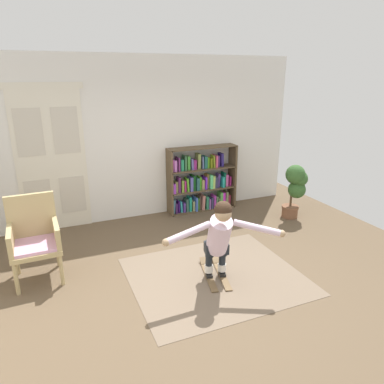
{
  "coord_description": "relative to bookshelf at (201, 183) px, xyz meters",
  "views": [
    {
      "loc": [
        -1.66,
        -3.66,
        2.58
      ],
      "look_at": [
        0.13,
        0.57,
        1.05
      ],
      "focal_mm": 33.42,
      "sensor_mm": 36.0,
      "label": 1
    }
  ],
  "objects": [
    {
      "name": "back_wall",
      "position": [
        -1.09,
        0.21,
        0.9
      ],
      "size": [
        6.0,
        0.1,
        2.9
      ],
      "primitive_type": "cube",
      "color": "silver",
      "rests_on": "ground"
    },
    {
      "name": "skis_pair",
      "position": [
        -0.84,
        -2.3,
        -0.53
      ],
      "size": [
        0.44,
        0.83,
        0.07
      ],
      "color": "brown",
      "rests_on": "rug"
    },
    {
      "name": "double_door",
      "position": [
        -2.65,
        0.15,
        0.68
      ],
      "size": [
        1.22,
        0.05,
        2.45
      ],
      "color": "silver",
      "rests_on": "ground"
    },
    {
      "name": "person_skier",
      "position": [
        -0.88,
        -2.49,
        0.14
      ],
      "size": [
        1.45,
        0.77,
        1.1
      ],
      "color": "white",
      "rests_on": "skis_pair"
    },
    {
      "name": "rug",
      "position": [
        -0.84,
        -2.32,
        -0.55
      ],
      "size": [
        2.21,
        1.91,
        0.01
      ],
      "primitive_type": "cube",
      "color": "#746250",
      "rests_on": "ground"
    },
    {
      "name": "bookshelf",
      "position": [
        0.0,
        0.0,
        0.0
      ],
      "size": [
        1.37,
        0.3,
        1.26
      ],
      "color": "brown",
      "rests_on": "ground"
    },
    {
      "name": "potted_plant",
      "position": [
        1.43,
        -1.04,
        0.06
      ],
      "size": [
        0.41,
        0.37,
        1.01
      ],
      "color": "brown",
      "rests_on": "ground"
    },
    {
      "name": "ground_plane",
      "position": [
        -1.09,
        -2.39,
        -0.55
      ],
      "size": [
        7.2,
        7.2,
        0.0
      ],
      "primitive_type": "plane",
      "color": "brown"
    },
    {
      "name": "wicker_chair",
      "position": [
        -3.0,
        -1.41,
        0.03
      ],
      "size": [
        0.62,
        0.62,
        1.1
      ],
      "color": "tan",
      "rests_on": "ground"
    }
  ]
}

